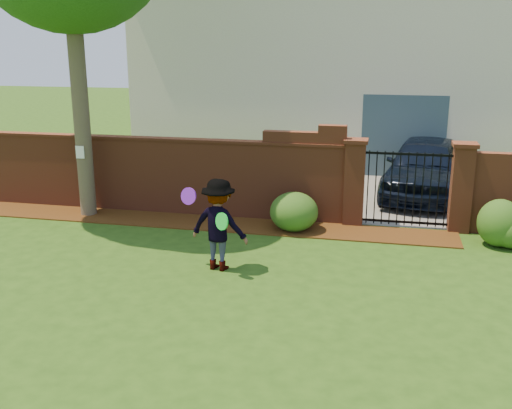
% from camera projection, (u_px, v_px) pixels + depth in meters
% --- Properties ---
extents(ground, '(80.00, 80.00, 0.01)m').
position_uv_depth(ground, '(190.00, 286.00, 9.66)').
color(ground, '#284B12').
rests_on(ground, ground).
extents(mulch_bed, '(11.10, 1.08, 0.03)m').
position_uv_depth(mulch_bed, '(198.00, 222.00, 13.00)').
color(mulch_bed, '#3D210B').
rests_on(mulch_bed, ground).
extents(brick_wall, '(8.70, 0.31, 2.16)m').
position_uv_depth(brick_wall, '(162.00, 173.00, 13.60)').
color(brick_wall, brown).
rests_on(brick_wall, ground).
extents(pillar_left, '(0.50, 0.50, 1.88)m').
position_uv_depth(pillar_left, '(354.00, 182.00, 12.67)').
color(pillar_left, brown).
rests_on(pillar_left, ground).
extents(pillar_right, '(0.50, 0.50, 1.88)m').
position_uv_depth(pillar_right, '(461.00, 187.00, 12.20)').
color(pillar_right, brown).
rests_on(pillar_right, ground).
extents(iron_gate, '(1.78, 0.03, 1.60)m').
position_uv_depth(iron_gate, '(407.00, 189.00, 12.46)').
color(iron_gate, black).
rests_on(iron_gate, ground).
extents(driveway, '(3.20, 8.00, 0.01)m').
position_uv_depth(driveway, '(401.00, 185.00, 16.45)').
color(driveway, slate).
rests_on(driveway, ground).
extents(house, '(12.40, 6.40, 6.30)m').
position_uv_depth(house, '(330.00, 63.00, 19.89)').
color(house, '#F3E1CB').
rests_on(house, ground).
extents(car, '(2.55, 4.73, 1.53)m').
position_uv_depth(car, '(424.00, 169.00, 14.88)').
color(car, black).
rests_on(car, ground).
extents(paper_notice, '(0.20, 0.01, 0.28)m').
position_uv_depth(paper_notice, '(80.00, 152.00, 13.04)').
color(paper_notice, white).
rests_on(paper_notice, tree).
extents(shrub_left, '(1.02, 1.02, 0.83)m').
position_uv_depth(shrub_left, '(294.00, 212.00, 12.35)').
color(shrub_left, '#205018').
rests_on(shrub_left, ground).
extents(shrub_middle, '(0.85, 0.85, 0.94)m').
position_uv_depth(shrub_middle, '(500.00, 223.00, 11.41)').
color(shrub_middle, '#205018').
rests_on(shrub_middle, ground).
extents(shrub_right, '(0.81, 0.81, 0.72)m').
position_uv_depth(shrub_right, '(511.00, 230.00, 11.35)').
color(shrub_right, '#205018').
rests_on(shrub_right, ground).
extents(man, '(1.13, 0.78, 1.62)m').
position_uv_depth(man, '(218.00, 225.00, 10.14)').
color(man, gray).
rests_on(man, ground).
extents(frisbee_purple, '(0.31, 0.16, 0.30)m').
position_uv_depth(frisbee_purple, '(189.00, 196.00, 10.04)').
color(frisbee_purple, purple).
rests_on(frisbee_purple, man).
extents(frisbee_green, '(0.29, 0.22, 0.30)m').
position_uv_depth(frisbee_green, '(222.00, 221.00, 9.77)').
color(frisbee_green, green).
rests_on(frisbee_green, man).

